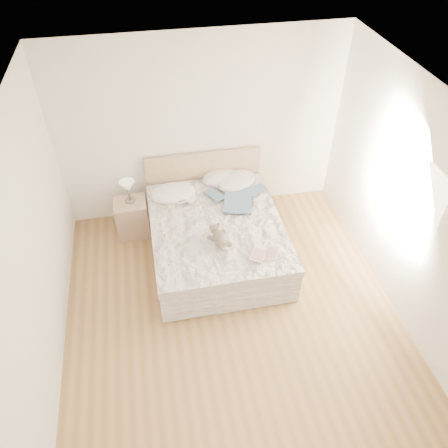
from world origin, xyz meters
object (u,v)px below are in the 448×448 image
(nightstand, at_px, (132,218))
(table_lamp, at_px, (128,187))
(teddy_bear, at_px, (221,242))
(photo_book, at_px, (185,199))
(bed, at_px, (216,235))
(childrens_book, at_px, (265,254))

(nightstand, relative_size, table_lamp, 1.68)
(teddy_bear, bearing_deg, photo_book, 89.28)
(nightstand, relative_size, photo_book, 1.88)
(nightstand, distance_m, table_lamp, 0.52)
(nightstand, bearing_deg, teddy_bear, -45.56)
(bed, distance_m, childrens_book, 0.97)
(bed, bearing_deg, childrens_book, -59.47)
(nightstand, distance_m, photo_book, 0.85)
(nightstand, bearing_deg, childrens_book, -41.75)
(teddy_bear, bearing_deg, nightstand, 114.76)
(teddy_bear, bearing_deg, bed, 67.53)
(nightstand, height_order, childrens_book, childrens_book)
(table_lamp, xyz_separation_m, photo_book, (0.75, -0.19, -0.17))
(bed, relative_size, table_lamp, 6.42)
(bed, xyz_separation_m, photo_book, (-0.35, 0.47, 0.32))
(nightstand, distance_m, childrens_book, 2.14)
(table_lamp, distance_m, photo_book, 0.79)
(bed, bearing_deg, photo_book, 126.98)
(table_lamp, relative_size, teddy_bear, 1.03)
(nightstand, height_order, table_lamp, table_lamp)
(bed, height_order, nightstand, bed)
(table_lamp, relative_size, photo_book, 1.12)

